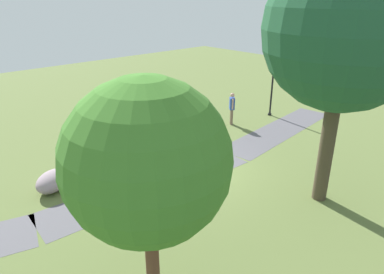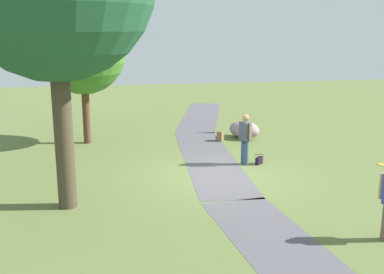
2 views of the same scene
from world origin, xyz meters
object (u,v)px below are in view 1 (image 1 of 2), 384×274
Objects in this scene: handbag_on_grass at (150,160)px; large_shade_tree at (346,30)px; frisbee_on_grass at (117,132)px; backpack_by_boulder at (76,194)px; lamp_post at (273,81)px; woman_with_handbag at (155,145)px; young_tree_near_path at (147,161)px; lawn_boulder at (53,181)px; man_near_boulder at (232,106)px.

large_shade_tree is at bearing 114.15° from handbag_on_grass.
backpack_by_boulder is at bearing 46.15° from frisbee_on_grass.
handbag_on_grass is 0.96× the size of backpack_by_boulder.
woman_with_handbag is at bearing 5.49° from lamp_post.
large_shade_tree is 20.13× the size of handbag_on_grass.
frisbee_on_grass is (-4.85, -9.52, -3.48)m from young_tree_near_path.
young_tree_near_path is 12.73× the size of backpack_by_boulder.
lawn_boulder is at bearing -73.85° from backpack_by_boulder.
handbag_on_grass is (-3.67, 0.61, -0.21)m from lawn_boulder.
frisbee_on_grass is (-0.91, -4.39, -0.95)m from woman_with_handbag.
lawn_boulder is at bearing -45.82° from large_shade_tree.
handbag_on_grass is 3.39m from backpack_by_boulder.
lamp_post is at bearing -154.54° from young_tree_near_path.
lawn_boulder is at bearing -1.29° from lamp_post.
man_near_boulder is at bearing -167.42° from woman_with_handbag.
lamp_post reaches higher than backpack_by_boulder.
woman_with_handbag is at bearing -63.44° from large_shade_tree.
woman_with_handbag is (-3.61, 1.10, 0.62)m from lawn_boulder.
large_shade_tree is at bearing 46.70° from lamp_post.
lawn_boulder is 0.99× the size of man_near_boulder.
lawn_boulder is at bearing 36.09° from frisbee_on_grass.
large_shade_tree is at bearing 177.67° from young_tree_near_path.
frisbee_on_grass is (7.65, -3.57, -1.94)m from lamp_post.
handbag_on_grass reaches higher than frisbee_on_grass.
man_near_boulder is at bearing -115.33° from large_shade_tree.
young_tree_near_path is 13.25× the size of handbag_on_grass.
man_near_boulder is (-9.49, -0.21, 0.62)m from lawn_boulder.
frisbee_on_grass is at bearing -143.91° from lawn_boulder.
frisbee_on_grass is (-4.21, -4.38, -0.18)m from backpack_by_boulder.
handbag_on_grass is (5.81, 0.83, -0.83)m from man_near_boulder.
lamp_post is 8.66m from frisbee_on_grass.
lawn_boulder is at bearing -9.48° from handbag_on_grass.
lamp_post is at bearing 169.69° from man_near_boulder.
handbag_on_grass is at bearing -97.23° from woman_with_handbag.
backpack_by_boulder is at bearing 106.15° from lawn_boulder.
young_tree_near_path is 6.14m from backpack_by_boulder.
lamp_post is at bearing -177.71° from handbag_on_grass.
young_tree_near_path is 6.94m from woman_with_handbag.
young_tree_near_path reaches higher than handbag_on_grass.
man_near_boulder is 6.12× the size of frisbee_on_grass.
woman_with_handbag reaches higher than backpack_by_boulder.
man_near_boulder reaches higher than backpack_by_boulder.
lawn_boulder is 4.15× the size of backpack_by_boulder.
man_near_boulder is at bearing -171.94° from backpack_by_boulder.
young_tree_near_path is 13.93m from lamp_post.
large_shade_tree is 19.35× the size of backpack_by_boulder.
handbag_on_grass is at bearing 2.29° from lamp_post.
lawn_boulder is 3.83m from woman_with_handbag.
large_shade_tree is 4.66× the size of lawn_boulder.
young_tree_near_path is 3.07× the size of lawn_boulder.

